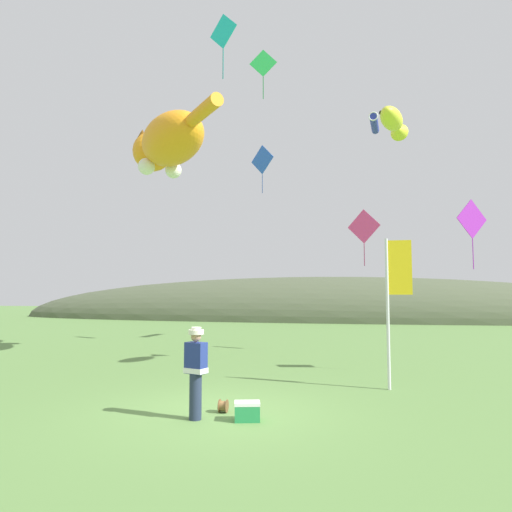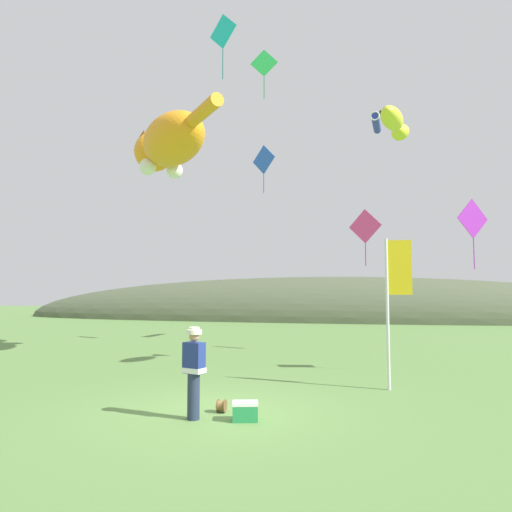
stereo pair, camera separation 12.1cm
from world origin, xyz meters
TOP-DOWN VIEW (x-y plane):
  - ground_plane at (0.00, 0.00)m, footprint 120.00×120.00m
  - distant_hill_ridge at (0.00, 32.15)m, footprint 58.71×11.18m
  - festival_attendant at (-0.26, -0.53)m, footprint 0.48×0.38m
  - kite_spool at (0.13, 0.08)m, footprint 0.17×0.26m
  - picnic_cooler at (0.74, -0.42)m, footprint 0.55×0.44m
  - festival_banner_pole at (3.81, 3.04)m, footprint 0.66×0.08m
  - kite_giant_cat at (-4.26, 7.35)m, footprint 5.34×5.81m
  - kite_fish_windsock at (4.09, 5.11)m, footprint 1.14×2.22m
  - kite_tube_streamer at (3.96, 12.80)m, footprint 0.60×2.02m
  - kite_diamond_green at (-0.48, 7.71)m, footprint 1.09×0.08m
  - kite_diamond_pink at (3.29, 9.56)m, footprint 1.28×0.58m
  - kite_diamond_teal at (-0.76, 3.01)m, footprint 0.94×0.49m
  - kite_diamond_violet at (6.27, 5.23)m, footprint 0.99×0.67m
  - kite_diamond_blue at (-1.26, 11.51)m, footprint 1.21×0.74m

SIDE VIEW (x-z plane):
  - ground_plane at x=0.00m, z-range 0.00..0.00m
  - distant_hill_ridge at x=0.00m, z-range -3.80..3.80m
  - kite_spool at x=0.13m, z-range 0.00..0.26m
  - picnic_cooler at x=0.74m, z-range 0.00..0.36m
  - festival_attendant at x=-0.26m, z-range 0.07..1.84m
  - festival_banner_pole at x=3.81m, z-range 0.59..4.44m
  - kite_diamond_violet at x=6.27m, z-range 3.56..5.64m
  - kite_diamond_pink at x=3.29m, z-range 3.93..6.23m
  - kite_fish_windsock at x=4.09m, z-range 7.38..8.04m
  - kite_giant_cat at x=-4.26m, z-range 7.18..9.40m
  - kite_diamond_blue at x=-1.26m, z-range 7.51..9.81m
  - kite_diamond_teal at x=-0.76m, z-range 8.97..10.93m
  - kite_tube_streamer at x=3.96m, z-range 10.28..10.72m
  - kite_diamond_green at x=-0.48m, z-range 10.36..12.35m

